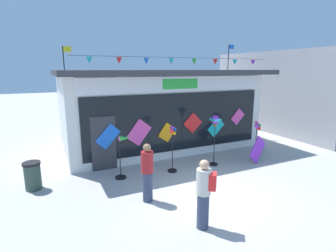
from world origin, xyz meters
TOP-DOWN VIEW (x-y plane):
  - ground_plane at (0.00, 0.00)m, footprint 80.00×80.00m
  - kite_shop_building at (0.54, 5.62)m, footprint 9.08×5.27m
  - wind_spinner_far_left at (-2.16, 2.38)m, footprint 0.56×0.37m
  - wind_spinner_left at (-0.40, 2.14)m, footprint 0.35×0.33m
  - wind_spinner_center_left at (1.35, 2.07)m, footprint 0.32×0.32m
  - wind_spinner_center_right at (3.43, 2.01)m, footprint 0.40×0.28m
  - person_near_camera at (-2.00, 0.51)m, footprint 0.34×0.34m
  - person_mid_plaza at (-1.28, -1.26)m, footprint 0.47×0.45m
  - trash_bin at (-4.93, 2.74)m, footprint 0.52×0.52m
  - display_kite_on_ground at (3.09, 1.58)m, footprint 1.06×0.31m
  - neighbour_building at (10.29, 5.57)m, footprint 5.99×8.89m

SIDE VIEW (x-z plane):
  - ground_plane at x=0.00m, z-range 0.00..0.00m
  - trash_bin at x=-4.93m, z-range 0.01..0.89m
  - display_kite_on_ground at x=3.09m, z-range 0.00..1.06m
  - person_near_camera at x=-2.00m, z-range 0.02..1.70m
  - person_mid_plaza at x=-1.28m, z-range 0.05..1.73m
  - wind_spinner_far_left at x=-2.16m, z-range 0.14..1.64m
  - wind_spinner_left at x=-0.40m, z-range 0.17..1.88m
  - wind_spinner_center_right at x=3.43m, z-range 0.32..1.91m
  - wind_spinner_center_left at x=1.35m, z-range 0.55..2.51m
  - kite_shop_building at x=0.54m, z-range -0.63..4.30m
  - neighbour_building at x=10.29m, z-range 0.00..4.65m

